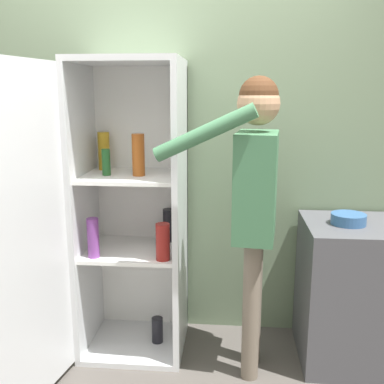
# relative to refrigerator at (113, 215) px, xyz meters

# --- Properties ---
(wall_back) EXTENTS (7.00, 0.06, 2.55)m
(wall_back) POSITION_rel_refrigerator_xyz_m (0.27, 0.43, 0.35)
(wall_back) COLOR gray
(wall_back) RESTS_ON ground_plane
(refrigerator) EXTENTS (0.81, 1.20, 1.84)m
(refrigerator) POSITION_rel_refrigerator_xyz_m (0.00, 0.00, 0.00)
(refrigerator) COLOR silver
(refrigerator) RESTS_ON ground_plane
(person) EXTENTS (0.68, 0.52, 1.73)m
(person) POSITION_rel_refrigerator_xyz_m (0.84, -0.11, 0.21)
(person) COLOR #726656
(person) RESTS_ON ground_plane
(counter) EXTENTS (0.59, 0.60, 0.88)m
(counter) POSITION_rel_refrigerator_xyz_m (1.46, 0.08, -0.48)
(counter) COLOR #4C4C51
(counter) RESTS_ON ground_plane
(bowl) EXTENTS (0.20, 0.20, 0.06)m
(bowl) POSITION_rel_refrigerator_xyz_m (1.41, 0.06, -0.01)
(bowl) COLOR #335B8E
(bowl) RESTS_ON counter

